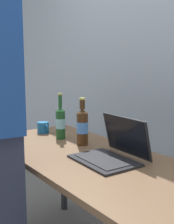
{
  "coord_description": "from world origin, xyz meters",
  "views": [
    {
      "loc": [
        1.27,
        -0.94,
        1.25
      ],
      "look_at": [
        0.0,
        0.0,
        0.99
      ],
      "focal_mm": 45.6,
      "sensor_mm": 36.0,
      "label": 1
    }
  ],
  "objects_px": {
    "laptop": "(112,151)",
    "beer_bottle_brown": "(82,126)",
    "coffee_mug": "(43,127)",
    "beer_bottle_dark": "(60,122)"
  },
  "relations": [
    {
      "from": "laptop",
      "to": "beer_bottle_brown",
      "type": "relative_size",
      "value": 1.21
    },
    {
      "from": "laptop",
      "to": "coffee_mug",
      "type": "height_order",
      "value": "laptop"
    },
    {
      "from": "beer_bottle_brown",
      "to": "coffee_mug",
      "type": "bearing_deg",
      "value": -173.87
    },
    {
      "from": "laptop",
      "to": "beer_bottle_dark",
      "type": "distance_m",
      "value": 0.57
    },
    {
      "from": "beer_bottle_dark",
      "to": "laptop",
      "type": "bearing_deg",
      "value": -1.25
    },
    {
      "from": "laptop",
      "to": "coffee_mug",
      "type": "distance_m",
      "value": 0.79
    },
    {
      "from": "beer_bottle_dark",
      "to": "beer_bottle_brown",
      "type": "relative_size",
      "value": 1.05
    },
    {
      "from": "beer_bottle_brown",
      "to": "coffee_mug",
      "type": "height_order",
      "value": "beer_bottle_brown"
    },
    {
      "from": "laptop",
      "to": "beer_bottle_brown",
      "type": "distance_m",
      "value": 0.35
    },
    {
      "from": "beer_bottle_brown",
      "to": "coffee_mug",
      "type": "xyz_separation_m",
      "value": [
        -0.45,
        -0.05,
        -0.08
      ]
    }
  ]
}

